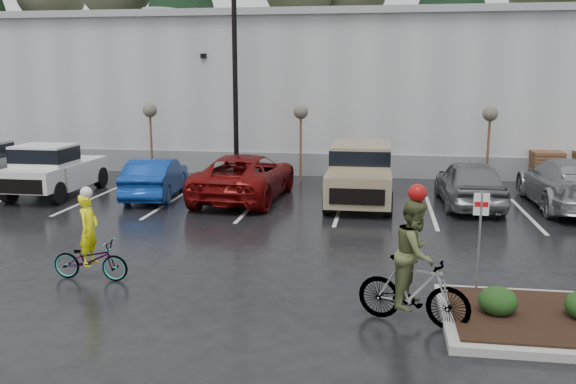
% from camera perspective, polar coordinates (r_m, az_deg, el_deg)
% --- Properties ---
extents(ground, '(120.00, 120.00, 0.00)m').
position_cam_1_polar(ground, '(12.89, 0.09, -9.29)').
color(ground, black).
rests_on(ground, ground).
extents(warehouse, '(60.50, 15.50, 7.20)m').
position_cam_1_polar(warehouse, '(33.99, 5.79, 9.66)').
color(warehouse, '#A3A5A8').
rests_on(warehouse, ground).
extents(wooded_ridge, '(80.00, 25.00, 6.00)m').
position_cam_1_polar(wooded_ridge, '(56.99, 7.05, 9.56)').
color(wooded_ridge, '#1C3616').
rests_on(wooded_ridge, ground).
extents(lamppost, '(0.50, 1.00, 9.22)m').
position_cam_1_polar(lamppost, '(24.67, -5.03, 13.86)').
color(lamppost, black).
rests_on(lamppost, ground).
extents(sapling_west, '(0.60, 0.60, 3.20)m').
position_cam_1_polar(sapling_west, '(26.86, -12.78, 7.09)').
color(sapling_west, '#503020').
rests_on(sapling_west, ground).
extents(sapling_mid, '(0.60, 0.60, 3.20)m').
position_cam_1_polar(sapling_mid, '(25.22, 1.20, 7.12)').
color(sapling_mid, '#503020').
rests_on(sapling_mid, ground).
extents(sapling_east, '(0.60, 0.60, 3.20)m').
position_cam_1_polar(sapling_east, '(25.35, 18.37, 6.58)').
color(sapling_east, '#503020').
rests_on(sapling_east, ground).
extents(pallet_stack_a, '(1.20, 1.20, 1.35)m').
position_cam_1_polar(pallet_stack_a, '(27.05, 22.99, 2.13)').
color(pallet_stack_a, '#503020').
rests_on(pallet_stack_a, ground).
extents(shrub_a, '(0.70, 0.70, 0.52)m').
position_cam_1_polar(shrub_a, '(11.88, 19.04, -9.62)').
color(shrub_a, '#153512').
rests_on(shrub_a, curb_island).
extents(fire_lane_sign, '(0.30, 0.05, 2.20)m').
position_cam_1_polar(fire_lane_sign, '(12.68, 17.50, -3.50)').
color(fire_lane_sign, gray).
rests_on(fire_lane_sign, ground).
extents(pickup_white, '(2.10, 5.20, 1.96)m').
position_cam_1_polar(pickup_white, '(24.35, -20.66, 2.12)').
color(pickup_white, silver).
rests_on(pickup_white, ground).
extents(car_blue, '(2.10, 4.59, 1.46)m').
position_cam_1_polar(car_blue, '(22.66, -12.29, 1.32)').
color(car_blue, navy).
rests_on(car_blue, ground).
extents(car_red, '(3.06, 6.05, 1.64)m').
position_cam_1_polar(car_red, '(21.92, -4.05, 1.46)').
color(car_red, '#670909').
rests_on(car_red, ground).
extents(suv_tan, '(2.20, 5.10, 2.06)m').
position_cam_1_polar(suv_tan, '(21.19, 6.77, 1.65)').
color(suv_tan, gray).
rests_on(suv_tan, ground).
extents(car_grey, '(2.11, 4.83, 1.62)m').
position_cam_1_polar(car_grey, '(21.58, 16.64, 0.83)').
color(car_grey, slate).
rests_on(car_grey, ground).
extents(car_far_silver, '(2.45, 5.88, 1.70)m').
position_cam_1_polar(car_far_silver, '(22.47, 24.75, 0.76)').
color(car_far_silver, '#999CA0').
rests_on(car_far_silver, ground).
extents(cyclist_hivis, '(1.73, 0.63, 2.08)m').
position_cam_1_polar(cyclist_hivis, '(14.09, -18.04, -5.25)').
color(cyclist_hivis, '#3F3F44').
rests_on(cyclist_hivis, ground).
extents(cyclist_olive, '(2.07, 1.16, 2.59)m').
position_cam_1_polar(cyclist_olive, '(11.26, 11.71, -7.60)').
color(cyclist_olive, '#3F3F44').
rests_on(cyclist_olive, ground).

